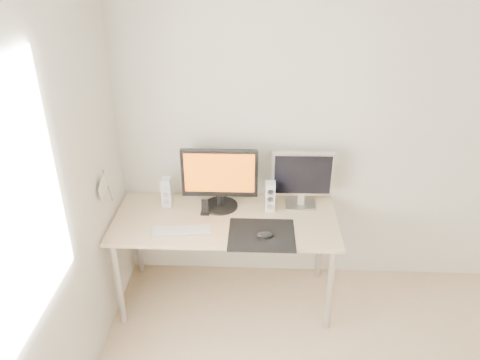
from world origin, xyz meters
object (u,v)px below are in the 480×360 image
object	(u,v)px
mouse	(265,235)
phone_dock	(205,210)
speaker_left	(167,192)
speaker_right	(270,196)
second_monitor	(302,177)
keyboard	(182,230)
main_monitor	(220,177)
desk	(225,227)

from	to	relation	value
mouse	phone_dock	distance (m)	0.52
speaker_left	speaker_right	xyz separation A→B (m)	(0.77, -0.03, 0.00)
second_monitor	mouse	bearing A→B (deg)	-122.06
second_monitor	keyboard	xyz separation A→B (m)	(-0.84, -0.38, -0.23)
main_monitor	speaker_right	distance (m)	0.39
keyboard	phone_dock	size ratio (longest dim) A/B	3.72
speaker_right	keyboard	bearing A→B (deg)	-152.73
mouse	desk	bearing A→B (deg)	140.79
keyboard	mouse	bearing A→B (deg)	-5.04
mouse	phone_dock	size ratio (longest dim) A/B	0.90
speaker_right	desk	bearing A→B (deg)	-157.41
main_monitor	keyboard	size ratio (longest dim) A/B	1.27
mouse	speaker_right	bearing A→B (deg)	83.80
speaker_left	main_monitor	bearing A→B (deg)	-2.45
second_monitor	keyboard	bearing A→B (deg)	-155.46
speaker_left	keyboard	bearing A→B (deg)	-65.17
mouse	desk	world-z (taller)	mouse
speaker_right	mouse	bearing A→B (deg)	-96.20
speaker_left	desk	bearing A→B (deg)	-20.60
speaker_right	phone_dock	bearing A→B (deg)	-170.59
mouse	keyboard	distance (m)	0.57
main_monitor	second_monitor	xyz separation A→B (m)	(0.60, 0.05, -0.01)
main_monitor	speaker_right	xyz separation A→B (m)	(0.37, -0.02, -0.14)
second_monitor	speaker_right	xyz separation A→B (m)	(-0.23, -0.07, -0.13)
speaker_left	keyboard	distance (m)	0.40
keyboard	phone_dock	bearing A→B (deg)	59.97
second_monitor	main_monitor	bearing A→B (deg)	-175.00
keyboard	phone_dock	world-z (taller)	phone_dock
desk	phone_dock	distance (m)	0.20
speaker_right	phone_dock	world-z (taller)	speaker_right
speaker_right	phone_dock	size ratio (longest dim) A/B	1.92
speaker_left	mouse	bearing A→B (deg)	-28.63
desk	main_monitor	bearing A→B (deg)	107.40
main_monitor	speaker_right	world-z (taller)	main_monitor
second_monitor	phone_dock	xyz separation A→B (m)	(-0.70, -0.15, -0.21)
keyboard	second_monitor	bearing A→B (deg)	24.54
desk	phone_dock	xyz separation A→B (m)	(-0.15, 0.06, 0.11)
main_monitor	phone_dock	size ratio (longest dim) A/B	4.74
speaker_left	second_monitor	bearing A→B (deg)	2.02
mouse	second_monitor	world-z (taller)	second_monitor
speaker_right	keyboard	xyz separation A→B (m)	(-0.60, -0.31, -0.10)
mouse	speaker_right	xyz separation A→B (m)	(0.04, 0.36, 0.09)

